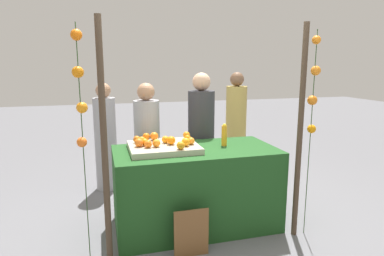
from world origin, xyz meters
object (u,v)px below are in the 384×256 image
(orange_1, at_px, (156,143))
(vendor_left, at_px, (147,151))
(stall_counter, at_px, (196,188))
(juice_bottle, at_px, (224,135))
(vendor_right, at_px, (201,143))
(chalkboard_sign, at_px, (191,233))
(orange_0, at_px, (165,139))

(orange_1, xyz_separation_m, vendor_left, (0.00, 0.69, -0.26))
(vendor_left, bearing_deg, stall_counter, -56.82)
(stall_counter, bearing_deg, juice_bottle, 9.35)
(stall_counter, relative_size, vendor_right, 1.04)
(stall_counter, relative_size, vendor_left, 1.12)
(chalkboard_sign, relative_size, vendor_left, 0.31)
(stall_counter, bearing_deg, orange_1, -174.83)
(orange_1, relative_size, chalkboard_sign, 0.17)
(orange_1, xyz_separation_m, vendor_right, (0.69, 0.69, -0.20))
(vendor_right, bearing_deg, vendor_left, -179.97)
(chalkboard_sign, bearing_deg, vendor_left, 100.18)
(orange_1, height_order, chalkboard_sign, orange_1)
(juice_bottle, relative_size, chalkboard_sign, 0.52)
(orange_0, bearing_deg, stall_counter, -19.06)
(vendor_left, xyz_separation_m, vendor_right, (0.69, 0.00, 0.05))
(stall_counter, xyz_separation_m, vendor_right, (0.26, 0.66, 0.34))
(chalkboard_sign, relative_size, vendor_right, 0.28)
(juice_bottle, xyz_separation_m, chalkboard_sign, (-0.55, -0.63, -0.77))
(orange_0, xyz_separation_m, juice_bottle, (0.65, -0.05, 0.02))
(vendor_left, bearing_deg, juice_bottle, -37.78)
(orange_1, bearing_deg, orange_0, 49.83)
(stall_counter, height_order, chalkboard_sign, stall_counter)
(orange_0, bearing_deg, juice_bottle, -4.34)
(stall_counter, bearing_deg, chalkboard_sign, -110.08)
(orange_0, xyz_separation_m, vendor_right, (0.57, 0.55, -0.20))
(vendor_left, bearing_deg, vendor_right, 0.03)
(orange_1, distance_m, vendor_left, 0.74)
(orange_0, height_order, juice_bottle, juice_bottle)
(juice_bottle, bearing_deg, vendor_left, 142.22)
(orange_0, height_order, vendor_left, vendor_left)
(orange_1, distance_m, chalkboard_sign, 0.95)
(stall_counter, bearing_deg, vendor_right, 68.21)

